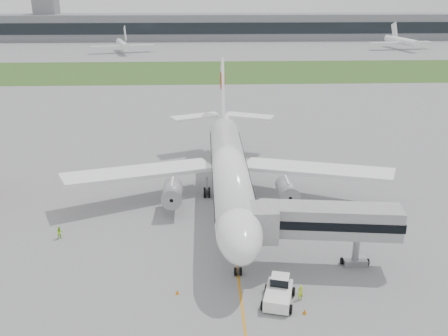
{
  "coord_description": "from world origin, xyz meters",
  "views": [
    {
      "loc": [
        -3.55,
        -62.33,
        30.24
      ],
      "look_at": [
        -0.83,
        2.0,
        6.31
      ],
      "focal_mm": 40.0,
      "sensor_mm": 36.0,
      "label": 1
    }
  ],
  "objects_px": {
    "jet_bridge": "(320,221)",
    "ground_crew_near": "(300,292)",
    "pushback_tug": "(279,291)",
    "airliner": "(229,165)"
  },
  "relations": [
    {
      "from": "jet_bridge",
      "to": "ground_crew_near",
      "type": "xyz_separation_m",
      "value": [
        -3.11,
        -6.22,
        -4.81
      ]
    },
    {
      "from": "pushback_tug",
      "to": "jet_bridge",
      "type": "relative_size",
      "value": 0.3
    },
    {
      "from": "airliner",
      "to": "jet_bridge",
      "type": "distance_m",
      "value": 20.54
    },
    {
      "from": "airliner",
      "to": "ground_crew_near",
      "type": "distance_m",
      "value": 25.8
    },
    {
      "from": "airliner",
      "to": "ground_crew_near",
      "type": "bearing_deg",
      "value": -76.31
    },
    {
      "from": "airliner",
      "to": "pushback_tug",
      "type": "distance_m",
      "value": 25.41
    },
    {
      "from": "jet_bridge",
      "to": "ground_crew_near",
      "type": "relative_size",
      "value": 9.99
    },
    {
      "from": "pushback_tug",
      "to": "jet_bridge",
      "type": "distance_m",
      "value": 9.43
    },
    {
      "from": "airliner",
      "to": "pushback_tug",
      "type": "height_order",
      "value": "airliner"
    },
    {
      "from": "pushback_tug",
      "to": "ground_crew_near",
      "type": "xyz_separation_m",
      "value": [
        2.21,
        0.07,
        -0.23
      ]
    }
  ]
}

